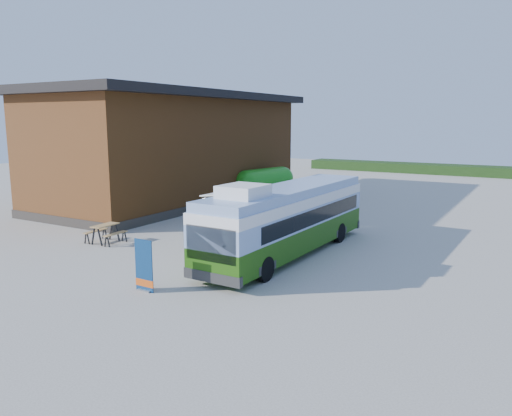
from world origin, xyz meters
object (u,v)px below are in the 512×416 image
Objects in this scene: picnic_table at (105,229)px; slurry_tanker at (265,181)px; banner at (144,270)px; person_b at (224,202)px; bus at (288,218)px; person_a at (243,194)px.

picnic_table is 0.27× the size of slurry_tanker.
banner is 13.53m from person_b.
bus reaches higher than slurry_tanker.
banner is at bearing -105.79° from bus.
person_a is at bearing -119.93° from person_b.
picnic_table is at bearing -134.44° from person_a.
banner is 7.41m from picnic_table.
bus is 6.62× the size of person_b.
banner reaches higher than person_b.
picnic_table is 15.70m from slurry_tanker.
slurry_tanker reaches higher than person_a.
person_b is (0.95, 8.40, 0.18)m from picnic_table.
banner is (-2.01, -6.50, -0.87)m from bus.
person_a is 0.97× the size of person_b.
bus is at bearing -93.34° from person_a.
person_a is at bearing 112.31° from banner.
slurry_tanker reaches higher than banner.
banner is 20.83m from slurry_tanker.
bus is at bearing 96.61° from person_b.
person_b is at bearing 80.62° from picnic_table.
banner is 1.12× the size of picnic_table.
banner is at bearing -59.11° from slurry_tanker.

